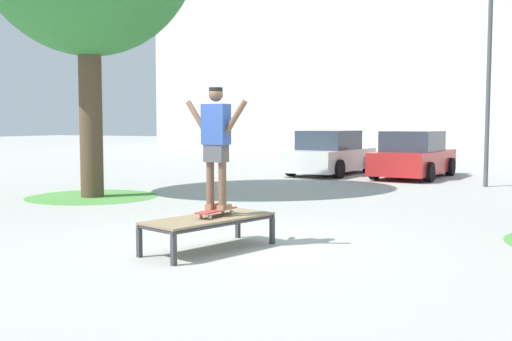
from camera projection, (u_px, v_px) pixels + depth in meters
ground_plane at (240, 246)px, 8.71m from camera, size 120.00×120.00×0.00m
building_facade at (444, 59)px, 37.64m from camera, size 40.21×4.00×11.48m
skate_box at (209, 221)px, 8.37m from camera, size 1.29×2.04×0.46m
skateboard at (216, 211)px, 8.47m from camera, size 0.25×0.81×0.09m
skater at (216, 139)px, 8.39m from camera, size 1.00×0.30×1.69m
grass_patch_near_left at (93, 197)px, 14.49m from camera, size 3.09×3.09×0.01m
car_white at (330, 154)px, 20.78m from camera, size 2.22×4.35×1.50m
car_red at (413, 156)px, 19.55m from camera, size 2.22×4.34×1.50m
light_post at (490, 46)px, 16.47m from camera, size 0.36×0.36×5.83m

